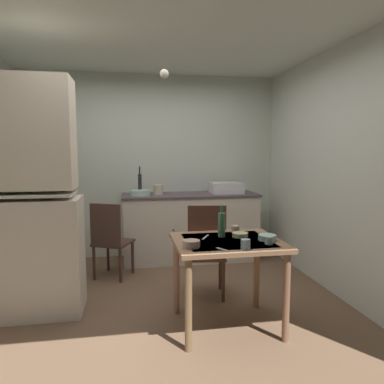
# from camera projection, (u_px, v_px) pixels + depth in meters

# --- Properties ---
(ground_plane) EXTENTS (4.59, 4.59, 0.00)m
(ground_plane) POSITION_uv_depth(u_px,v_px,m) (166.00, 303.00, 3.59)
(ground_plane) COLOR brown
(wall_back) EXTENTS (3.69, 0.10, 2.61)m
(wall_back) POSITION_uv_depth(u_px,v_px,m) (153.00, 166.00, 5.21)
(wall_back) COLOR silver
(wall_back) RESTS_ON ground
(wall_right) EXTENTS (0.10, 3.60, 2.61)m
(wall_right) POSITION_uv_depth(u_px,v_px,m) (340.00, 172.00, 3.76)
(wall_right) COLOR beige
(wall_right) RESTS_ON ground
(ceiling_slab) EXTENTS (3.69, 3.60, 0.10)m
(ceiling_slab) POSITION_uv_depth(u_px,v_px,m) (164.00, 27.00, 3.29)
(ceiling_slab) COLOR silver
(hutch_cabinet) EXTENTS (0.98, 0.49, 2.18)m
(hutch_cabinet) POSITION_uv_depth(u_px,v_px,m) (25.00, 206.00, 3.26)
(hutch_cabinet) COLOR beige
(hutch_cabinet) RESTS_ON ground
(counter_cabinet) EXTENTS (1.88, 0.64, 0.93)m
(counter_cabinet) POSITION_uv_depth(u_px,v_px,m) (190.00, 227.00, 5.03)
(counter_cabinet) COLOR beige
(counter_cabinet) RESTS_ON ground
(sink_basin) EXTENTS (0.44, 0.34, 0.15)m
(sink_basin) POSITION_uv_depth(u_px,v_px,m) (226.00, 188.00, 5.05)
(sink_basin) COLOR silver
(sink_basin) RESTS_ON counter_cabinet
(hand_pump) EXTENTS (0.05, 0.27, 0.39)m
(hand_pump) POSITION_uv_depth(u_px,v_px,m) (140.00, 182.00, 4.88)
(hand_pump) COLOR #232328
(hand_pump) RESTS_ON counter_cabinet
(mixing_bowl_counter) EXTENTS (0.27, 0.27, 0.07)m
(mixing_bowl_counter) POSITION_uv_depth(u_px,v_px,m) (140.00, 193.00, 4.80)
(mixing_bowl_counter) COLOR #ADD1C1
(mixing_bowl_counter) RESTS_ON counter_cabinet
(stoneware_crock) EXTENTS (0.14, 0.14, 0.14)m
(stoneware_crock) POSITION_uv_depth(u_px,v_px,m) (158.00, 190.00, 4.88)
(stoneware_crock) COLOR beige
(stoneware_crock) RESTS_ON counter_cabinet
(dining_table) EXTENTS (0.91, 0.78, 0.77)m
(dining_table) POSITION_uv_depth(u_px,v_px,m) (227.00, 254.00, 3.05)
(dining_table) COLOR #946B4B
(dining_table) RESTS_ON ground
(chair_far_side) EXTENTS (0.46, 0.46, 0.99)m
(chair_far_side) POSITION_uv_depth(u_px,v_px,m) (206.00, 250.00, 3.66)
(chair_far_side) COLOR #4F3023
(chair_far_side) RESTS_ON ground
(chair_by_counter) EXTENTS (0.53, 0.53, 0.92)m
(chair_by_counter) POSITION_uv_depth(u_px,v_px,m) (110.00, 239.00, 4.25)
(chair_by_counter) COLOR #492F2A
(chair_by_counter) RESTS_ON ground
(serving_bowl_wide) EXTENTS (0.14, 0.14, 0.04)m
(serving_bowl_wide) POSITION_uv_depth(u_px,v_px,m) (240.00, 235.00, 3.16)
(serving_bowl_wide) COLOR beige
(serving_bowl_wide) RESTS_ON dining_table
(soup_bowl_small) EXTENTS (0.15, 0.15, 0.05)m
(soup_bowl_small) POSITION_uv_depth(u_px,v_px,m) (267.00, 237.00, 3.04)
(soup_bowl_small) COLOR #ADD1C1
(soup_bowl_small) RESTS_ON dining_table
(sauce_dish) EXTENTS (0.14, 0.14, 0.06)m
(sauce_dish) POSITION_uv_depth(u_px,v_px,m) (191.00, 244.00, 2.81)
(sauce_dish) COLOR tan
(sauce_dish) RESTS_ON dining_table
(mug_tall) EXTENTS (0.07, 0.07, 0.06)m
(mug_tall) POSITION_uv_depth(u_px,v_px,m) (235.00, 229.00, 3.33)
(mug_tall) COLOR tan
(mug_tall) RESTS_ON dining_table
(teacup_mint) EXTENTS (0.07, 0.07, 0.06)m
(teacup_mint) POSITION_uv_depth(u_px,v_px,m) (269.00, 240.00, 2.91)
(teacup_mint) COLOR #ADD1C1
(teacup_mint) RESTS_ON dining_table
(mug_dark) EXTENTS (0.07, 0.07, 0.08)m
(mug_dark) POSITION_uv_depth(u_px,v_px,m) (246.00, 244.00, 2.75)
(mug_dark) COLOR #9EB2C6
(mug_dark) RESTS_ON dining_table
(glass_bottle) EXTENTS (0.06, 0.06, 0.28)m
(glass_bottle) POSITION_uv_depth(u_px,v_px,m) (222.00, 224.00, 3.15)
(glass_bottle) COLOR #4C7F56
(glass_bottle) RESTS_ON dining_table
(table_knife) EXTENTS (0.10, 0.16, 0.00)m
(table_knife) POSITION_uv_depth(u_px,v_px,m) (205.00, 237.00, 3.13)
(table_knife) COLOR silver
(table_knife) RESTS_ON dining_table
(teaspoon_near_bowl) EXTENTS (0.08, 0.12, 0.00)m
(teaspoon_near_bowl) POSITION_uv_depth(u_px,v_px,m) (222.00, 249.00, 2.74)
(teaspoon_near_bowl) COLOR beige
(teaspoon_near_bowl) RESTS_ON dining_table
(pendant_bulb) EXTENTS (0.08, 0.08, 0.08)m
(pendant_bulb) POSITION_uv_depth(u_px,v_px,m) (164.00, 74.00, 3.17)
(pendant_bulb) COLOR #F9EFCC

